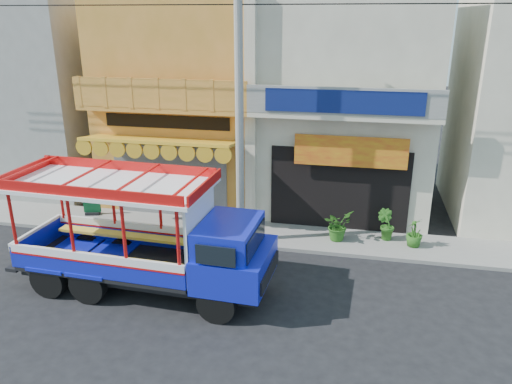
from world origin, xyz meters
TOP-DOWN VIEW (x-y plane):
  - ground at (0.00, 0.00)m, footprint 90.00×90.00m
  - sidewalk at (0.00, 4.00)m, footprint 30.00×2.00m
  - shophouse_left at (-4.00, 7.96)m, footprint 6.00×7.50m
  - shophouse_right at (2.00, 7.96)m, footprint 6.00×6.75m
  - party_pilaster at (-1.00, 4.85)m, footprint 0.35×0.30m
  - filler_building_left at (-11.00, 8.00)m, footprint 6.00×6.00m
  - utility_pole at (-0.85, 3.30)m, footprint 28.00×0.26m
  - songthaew_truck at (-2.33, -0.11)m, footprint 7.04×2.60m
  - green_sign at (-6.84, 4.33)m, footprint 0.60×0.39m
  - potted_plant_a at (2.06, 4.00)m, footprint 1.16×1.19m
  - potted_plant_b at (3.58, 4.35)m, footprint 0.70×0.65m
  - potted_plant_c at (4.46, 3.99)m, footprint 0.71×0.71m

SIDE VIEW (x-z plane):
  - ground at x=0.00m, z-range 0.00..0.00m
  - sidewalk at x=0.00m, z-range 0.00..0.12m
  - green_sign at x=-6.84m, z-range 0.05..0.97m
  - potted_plant_c at x=4.46m, z-range 0.12..1.05m
  - potted_plant_a at x=2.06m, z-range 0.12..1.12m
  - potted_plant_b at x=3.58m, z-range 0.12..1.13m
  - songthaew_truck at x=-2.33m, z-range -0.06..3.19m
  - filler_building_left at x=-11.00m, z-range 0.00..7.60m
  - party_pilaster at x=-1.00m, z-range 0.00..8.00m
  - shophouse_right at x=2.00m, z-range -0.01..8.23m
  - shophouse_left at x=-4.00m, z-range -0.01..8.23m
  - utility_pole at x=-0.85m, z-range 0.53..9.53m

